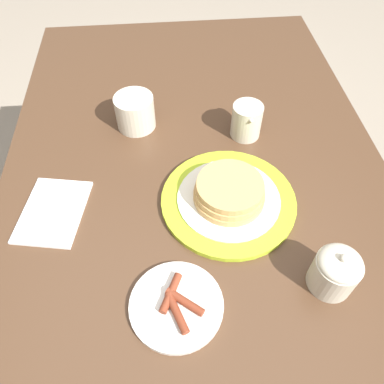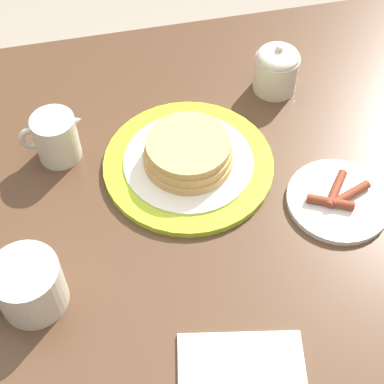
# 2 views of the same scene
# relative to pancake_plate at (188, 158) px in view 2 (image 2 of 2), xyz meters

# --- Properties ---
(ground_plane) EXTENTS (8.00, 8.00, 0.00)m
(ground_plane) POSITION_rel_pancake_plate_xyz_m (0.06, 0.06, -0.77)
(ground_plane) COLOR gray
(dining_table) EXTENTS (1.42, 0.86, 0.75)m
(dining_table) POSITION_rel_pancake_plate_xyz_m (0.06, 0.06, -0.14)
(dining_table) COLOR #4C3321
(dining_table) RESTS_ON ground_plane
(pancake_plate) EXTENTS (0.28, 0.28, 0.06)m
(pancake_plate) POSITION_rel_pancake_plate_xyz_m (0.00, 0.00, 0.00)
(pancake_plate) COLOR #AAC628
(pancake_plate) RESTS_ON dining_table
(side_plate_bacon) EXTENTS (0.16, 0.16, 0.02)m
(side_plate_bacon) POSITION_rel_pancake_plate_xyz_m (-0.21, 0.12, -0.01)
(side_plate_bacon) COLOR silver
(side_plate_bacon) RESTS_ON dining_table
(coffee_mug) EXTENTS (0.12, 0.09, 0.08)m
(coffee_mug) POSITION_rel_pancake_plate_xyz_m (0.26, 0.19, 0.02)
(coffee_mug) COLOR beige
(coffee_mug) RESTS_ON dining_table
(creamer_pitcher) EXTENTS (0.11, 0.07, 0.09)m
(creamer_pitcher) POSITION_rel_pancake_plate_xyz_m (0.20, -0.07, 0.02)
(creamer_pitcher) COLOR beige
(creamer_pitcher) RESTS_ON dining_table
(sugar_bowl) EXTENTS (0.08, 0.08, 0.10)m
(sugar_bowl) POSITION_rel_pancake_plate_xyz_m (-0.19, -0.15, 0.02)
(sugar_bowl) COLOR beige
(sugar_bowl) RESTS_ON dining_table
(napkin) EXTENTS (0.18, 0.15, 0.01)m
(napkin) POSITION_rel_pancake_plate_xyz_m (0.01, 0.36, -0.02)
(napkin) COLOR white
(napkin) RESTS_ON dining_table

